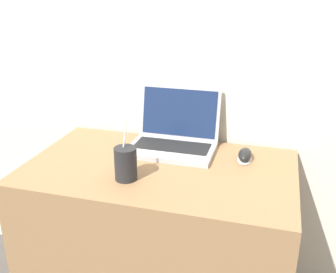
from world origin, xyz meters
name	(u,v)px	position (x,y,z in m)	size (l,w,h in m)	color
wall_back	(183,17)	(0.00, 0.63, 1.25)	(7.00, 0.04, 2.50)	silver
desk	(160,247)	(0.00, 0.30, 0.37)	(1.00, 0.59, 0.74)	#936D47
laptop	(174,136)	(0.01, 0.48, 0.79)	(0.35, 0.27, 0.24)	#ADADB2
drink_cup	(126,163)	(-0.08, 0.17, 0.80)	(0.08, 0.08, 0.22)	#232326
computer_mouse	(245,155)	(0.30, 0.44, 0.76)	(0.05, 0.11, 0.04)	white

